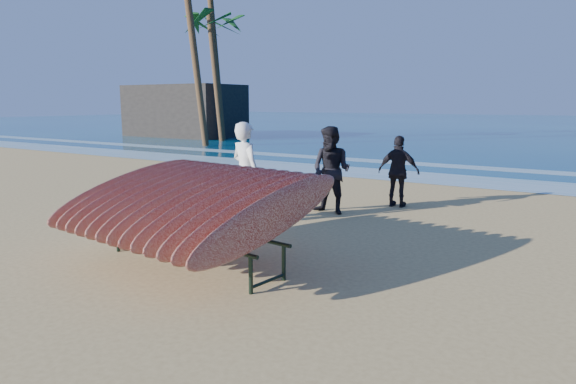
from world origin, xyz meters
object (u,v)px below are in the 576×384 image
object	(u,v)px
person_dark_a	(331,170)
surfboard_rack	(192,203)
building	(184,111)
person_white	(246,173)
person_dark_b	(399,171)
palm_mid	(215,25)

from	to	relation	value
person_dark_a	surfboard_rack	bearing A→B (deg)	-87.28
surfboard_rack	person_dark_a	bearing A→B (deg)	96.24
surfboard_rack	building	xyz separation A→B (m)	(-20.87, 21.53, 0.85)
building	person_white	bearing A→B (deg)	-43.58
person_dark_b	person_dark_a	bearing A→B (deg)	53.75
person_white	palm_mid	distance (m)	22.71
surfboard_rack	person_white	size ratio (longest dim) A/B	1.73
person_white	building	distance (m)	27.42
person_dark_a	palm_mid	xyz separation A→B (m)	(-15.71, 14.64, 5.97)
palm_mid	surfboard_rack	bearing A→B (deg)	-50.37
surfboard_rack	person_dark_b	bearing A→B (deg)	86.85
person_white	person_dark_b	world-z (taller)	person_white
person_dark_b	palm_mid	xyz separation A→B (m)	(-16.67, 13.16, 6.09)
person_white	palm_mid	bearing A→B (deg)	-31.46
surfboard_rack	person_dark_a	xyz separation A→B (m)	(0.02, 4.30, -0.00)
person_white	person_dark_b	distance (m)	3.74
surfboard_rack	palm_mid	distance (m)	25.30
building	palm_mid	size ratio (longest dim) A/B	1.04
surfboard_rack	person_dark_b	distance (m)	5.87
person_dark_a	building	distance (m)	27.10
surfboard_rack	person_dark_b	xyz separation A→B (m)	(0.99, 5.78, -0.12)
surfboard_rack	building	distance (m)	30.00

